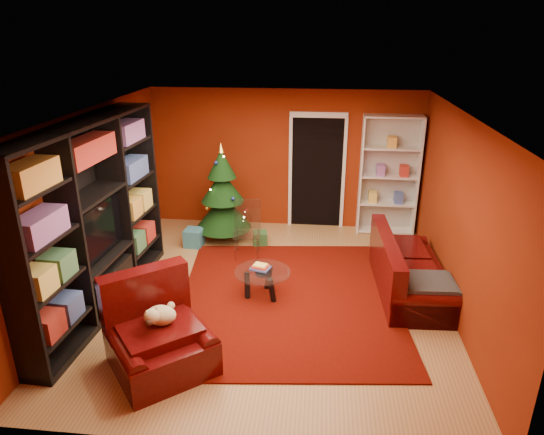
# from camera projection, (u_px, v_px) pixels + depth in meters

# --- Properties ---
(floor) EXTENTS (5.00, 5.50, 0.05)m
(floor) POSITION_uv_depth(u_px,v_px,m) (269.00, 296.00, 7.03)
(floor) COLOR #9C6F3E
(floor) RESTS_ON ground
(ceiling) EXTENTS (5.00, 5.50, 0.05)m
(ceiling) POSITION_uv_depth(u_px,v_px,m) (269.00, 112.00, 6.06)
(ceiling) COLOR silver
(ceiling) RESTS_ON wall_back
(wall_back) EXTENTS (5.00, 0.05, 2.60)m
(wall_back) POSITION_uv_depth(u_px,v_px,m) (285.00, 159.00, 9.11)
(wall_back) COLOR maroon
(wall_back) RESTS_ON ground
(wall_left) EXTENTS (0.05, 5.50, 2.60)m
(wall_left) POSITION_uv_depth(u_px,v_px,m) (90.00, 204.00, 6.79)
(wall_left) COLOR maroon
(wall_left) RESTS_ON ground
(wall_right) EXTENTS (0.05, 5.50, 2.60)m
(wall_right) POSITION_uv_depth(u_px,v_px,m) (462.00, 218.00, 6.30)
(wall_right) COLOR maroon
(wall_right) RESTS_ON ground
(doorway) EXTENTS (1.06, 0.60, 2.16)m
(doorway) POSITION_uv_depth(u_px,v_px,m) (317.00, 174.00, 9.10)
(doorway) COLOR black
(doorway) RESTS_ON floor
(rug) EXTENTS (3.37, 3.82, 0.02)m
(rug) POSITION_uv_depth(u_px,v_px,m) (288.00, 299.00, 6.90)
(rug) COLOR #530B03
(rug) RESTS_ON floor
(media_unit) EXTENTS (0.68, 3.34, 2.55)m
(media_unit) POSITION_uv_depth(u_px,v_px,m) (91.00, 220.00, 6.31)
(media_unit) COLOR black
(media_unit) RESTS_ON floor
(christmas_tree) EXTENTS (1.18, 1.18, 1.79)m
(christmas_tree) POSITION_uv_depth(u_px,v_px,m) (223.00, 194.00, 8.58)
(christmas_tree) COLOR black
(christmas_tree) RESTS_ON floor
(gift_box_teal) EXTENTS (0.34, 0.34, 0.31)m
(gift_box_teal) POSITION_uv_depth(u_px,v_px,m) (194.00, 238.00, 8.55)
(gift_box_teal) COLOR teal
(gift_box_teal) RESTS_ON floor
(gift_box_green) EXTENTS (0.29, 0.29, 0.24)m
(gift_box_green) POSITION_uv_depth(u_px,v_px,m) (260.00, 238.00, 8.60)
(gift_box_green) COLOR #235728
(gift_box_green) RESTS_ON floor
(gift_box_red) EXTENTS (0.25, 0.25, 0.19)m
(gift_box_red) POSITION_uv_depth(u_px,v_px,m) (216.00, 219.00, 9.51)
(gift_box_red) COLOR #A5280E
(gift_box_red) RESTS_ON floor
(white_bookshelf) EXTENTS (1.04, 0.39, 2.25)m
(white_bookshelf) POSITION_uv_depth(u_px,v_px,m) (389.00, 176.00, 8.81)
(white_bookshelf) COLOR white
(white_bookshelf) RESTS_ON floor
(armchair) EXTENTS (1.57, 1.57, 0.87)m
(armchair) POSITION_uv_depth(u_px,v_px,m) (160.00, 335.00, 5.37)
(armchair) COLOR #350505
(armchair) RESTS_ON rug
(dog) EXTENTS (0.50, 0.48, 0.28)m
(dog) POSITION_uv_depth(u_px,v_px,m) (161.00, 315.00, 5.36)
(dog) COLOR beige
(dog) RESTS_ON armchair
(sofa) EXTENTS (0.98, 2.01, 0.85)m
(sofa) POSITION_uv_depth(u_px,v_px,m) (411.00, 265.00, 6.97)
(sofa) COLOR #350505
(sofa) RESTS_ON rug
(coffee_table) EXTENTS (1.00, 1.00, 0.50)m
(coffee_table) POSITION_uv_depth(u_px,v_px,m) (263.00, 284.00, 6.90)
(coffee_table) COLOR gray
(coffee_table) RESTS_ON rug
(acrylic_chair) EXTENTS (0.49, 0.52, 0.87)m
(acrylic_chair) POSITION_uv_depth(u_px,v_px,m) (247.00, 233.00, 8.02)
(acrylic_chair) COLOR #66605B
(acrylic_chair) RESTS_ON rug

